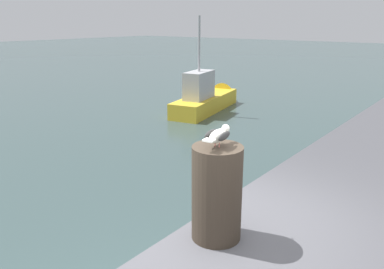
{
  "coord_description": "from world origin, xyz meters",
  "views": [
    {
      "loc": [
        -2.26,
        -1.87,
        3.22
      ],
      "look_at": [
        0.04,
        -0.07,
        2.35
      ],
      "focal_mm": 35.8,
      "sensor_mm": 36.0,
      "label": 1
    }
  ],
  "objects": [
    {
      "name": "seagull",
      "position": [
        0.04,
        -0.31,
        2.39
      ],
      "size": [
        0.39,
        0.17,
        0.14
      ],
      "color": "#C66A60",
      "rests_on": "mooring_post"
    },
    {
      "name": "mooring_post",
      "position": [
        0.04,
        -0.32,
        1.91
      ],
      "size": [
        0.4,
        0.4,
        0.78
      ],
      "primitive_type": "cylinder",
      "color": "#382D23",
      "rests_on": "harbor_quay"
    },
    {
      "name": "boat_yellow",
      "position": [
        9.31,
        6.39,
        0.45
      ],
      "size": [
        4.67,
        1.95,
        3.55
      ],
      "color": "yellow",
      "rests_on": "ground_plane"
    }
  ]
}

